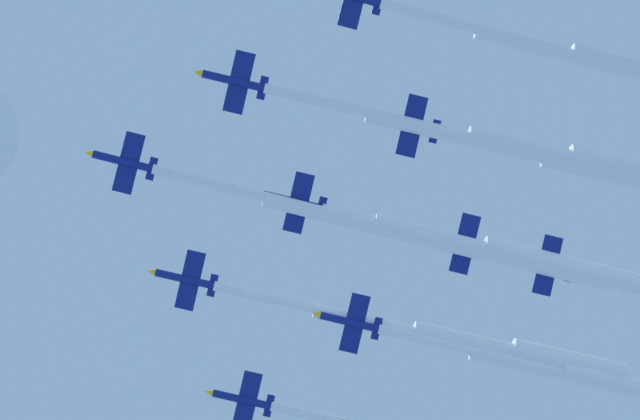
# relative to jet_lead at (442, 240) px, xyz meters

# --- Properties ---
(jet_lead) EXTENTS (75.23, 7.95, 4.49)m
(jet_lead) POSITION_rel_jet_lead_xyz_m (0.00, 0.00, 0.00)
(jet_lead) COLOR navy
(jet_port_inner) EXTENTS (68.74, 7.98, 4.51)m
(jet_port_inner) POSITION_rel_jet_lead_xyz_m (-7.67, 15.87, -0.89)
(jet_port_inner) COLOR navy
(jet_starboard_inner) EXTENTS (70.45, 8.08, 4.42)m
(jet_starboard_inner) POSITION_rel_jet_lead_xyz_m (-8.97, -14.26, 0.74)
(jet_starboard_inner) COLOR navy
(jet_port_mid) EXTENTS (74.81, 8.05, 4.43)m
(jet_port_mid) POSITION_rel_jet_lead_xyz_m (-23.76, 0.64, 0.76)
(jet_port_mid) COLOR navy
(jet_starboard_mid) EXTENTS (64.71, 7.95, 4.50)m
(jet_starboard_mid) POSITION_rel_jet_lead_xyz_m (-17.00, 30.10, -0.84)
(jet_starboard_mid) COLOR navy
(jet_trail_port) EXTENTS (66.54, 8.08, 4.40)m
(jet_trail_port) POSITION_rel_jet_lead_xyz_m (-30.48, -14.46, -0.61)
(jet_trail_port) COLOR navy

